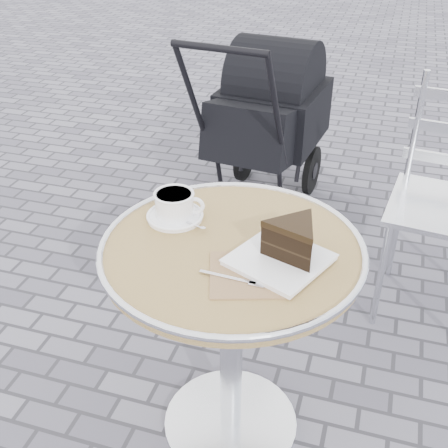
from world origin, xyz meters
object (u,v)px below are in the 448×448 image
(cafe_table, at_px, (232,294))
(cake_plate_set, at_px, (289,244))
(cappuccino_set, at_px, (175,207))
(baby_stroller, at_px, (266,126))

(cafe_table, xyz_separation_m, cake_plate_set, (0.16, -0.02, 0.22))
(cafe_table, distance_m, cake_plate_set, 0.27)
(cappuccino_set, height_order, baby_stroller, baby_stroller)
(cafe_table, height_order, baby_stroller, baby_stroller)
(cake_plate_set, bearing_deg, cappuccino_set, -174.32)
(cappuccino_set, bearing_deg, cake_plate_set, -28.47)
(cafe_table, relative_size, cappuccino_set, 4.05)
(cappuccino_set, height_order, cake_plate_set, cake_plate_set)
(cake_plate_set, distance_m, baby_stroller, 1.60)
(cafe_table, bearing_deg, baby_stroller, 99.70)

